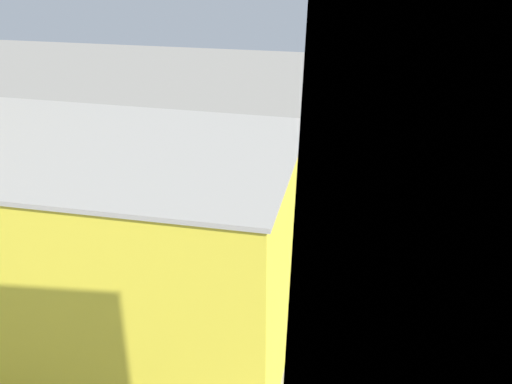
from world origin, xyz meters
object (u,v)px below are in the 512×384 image
at_px(parked_car_0, 370,256).
at_px(box_truck_0, 78,235).
at_px(box_truck_1, 140,240).
at_px(parked_car_1, 302,253).
at_px(box_truck_2, 120,238).
at_px(street_tree_1, 390,202).
at_px(construction_building, 70,250).
at_px(platform_canopy_near, 247,156).
at_px(parked_car_2, 242,247).
at_px(traffic_light, 131,216).
at_px(locomotive, 362,152).
at_px(parked_car_3, 176,243).

distance_m(parked_car_0, box_truck_0, 36.40).
distance_m(box_truck_0, box_truck_1, 8.25).
distance_m(parked_car_1, box_truck_1, 19.89).
bearing_deg(box_truck_0, box_truck_2, -177.90).
height_order(box_truck_2, street_tree_1, street_tree_1).
height_order(parked_car_0, construction_building, construction_building).
bearing_deg(parked_car_1, construction_building, 41.47).
bearing_deg(construction_building, platform_canopy_near, -102.65).
height_order(parked_car_2, traffic_light, traffic_light).
bearing_deg(street_tree_1, box_truck_1, 18.22).
relative_size(construction_building, box_truck_2, 4.60).
xyz_separation_m(parked_car_2, street_tree_1, (-17.98, -7.72, 3.79)).
bearing_deg(box_truck_1, box_truck_2, -8.97).
relative_size(locomotive, street_tree_1, 2.25).
bearing_deg(box_truck_0, parked_car_2, -174.48).
bearing_deg(box_truck_2, traffic_light, -154.17).
distance_m(parked_car_0, parked_car_1, 8.32).
height_order(parked_car_0, street_tree_1, street_tree_1).
relative_size(parked_car_0, box_truck_2, 0.46).
distance_m(parked_car_3, box_truck_0, 12.29).
xyz_separation_m(parked_car_2, traffic_light, (13.67, 1.09, 3.68)).
bearing_deg(street_tree_1, parked_car_1, 37.66).
bearing_deg(box_truck_0, traffic_light, -172.58).
relative_size(locomotive, parked_car_3, 3.27).
bearing_deg(box_truck_2, box_truck_1, 171.03).
bearing_deg(traffic_light, parked_car_1, -177.99).
distance_m(parked_car_0, parked_car_3, 24.16).
height_order(platform_canopy_near, traffic_light, traffic_light).
distance_m(platform_canopy_near, parked_car_0, 26.97).
distance_m(construction_building, box_truck_0, 20.16).
xyz_separation_m(parked_car_1, parked_car_3, (15.85, 0.14, -0.03)).
height_order(platform_canopy_near, parked_car_1, platform_canopy_near).
xyz_separation_m(box_truck_0, box_truck_1, (-8.24, 0.25, 0.13)).
bearing_deg(construction_building, box_truck_1, -90.15).
bearing_deg(construction_building, locomotive, -117.24).
height_order(box_truck_0, traffic_light, traffic_light).
relative_size(construction_building, traffic_light, 6.23).
xyz_separation_m(construction_building, box_truck_1, (-0.74, -16.25, -8.69)).
height_order(parked_car_3, street_tree_1, street_tree_1).
distance_m(locomotive, box_truck_0, 47.10).
distance_m(platform_canopy_near, traffic_light, 23.40).
distance_m(parked_car_0, box_truck_1, 28.21).
height_order(locomotive, box_truck_1, locomotive).
bearing_deg(box_truck_1, traffic_light, -39.01).
height_order(parked_car_3, traffic_light, traffic_light).
xyz_separation_m(box_truck_0, box_truck_2, (-5.41, -0.20, -0.02)).
height_order(locomotive, parked_car_0, locomotive).
height_order(parked_car_2, street_tree_1, street_tree_1).
distance_m(parked_car_3, box_truck_2, 6.94).
height_order(parked_car_0, box_truck_2, box_truck_2).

